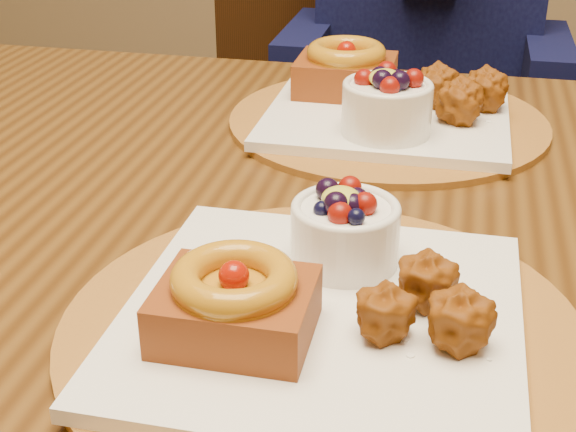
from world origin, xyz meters
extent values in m
cube|color=#3C210A|center=(0.09, 0.07, 0.73)|extent=(1.60, 0.90, 0.04)
cylinder|color=brown|center=(0.09, -0.15, 0.76)|extent=(0.38, 0.38, 0.01)
cube|color=white|center=(0.09, -0.15, 0.77)|extent=(0.28, 0.28, 0.01)
cube|color=#531C07|center=(0.04, -0.20, 0.79)|extent=(0.10, 0.08, 0.04)
torus|color=#9E6509|center=(0.04, -0.20, 0.82)|extent=(0.08, 0.08, 0.02)
sphere|color=#8F0F02|center=(0.04, -0.20, 0.82)|extent=(0.02, 0.02, 0.02)
sphere|color=#7B3908|center=(0.16, -0.13, 0.79)|extent=(0.04, 0.04, 0.04)
sphere|color=#7B3908|center=(0.14, -0.18, 0.79)|extent=(0.04, 0.04, 0.04)
sphere|color=#7B3908|center=(0.18, -0.18, 0.79)|extent=(0.04, 0.04, 0.04)
cylinder|color=white|center=(0.09, -0.08, 0.80)|extent=(0.08, 0.08, 0.05)
torus|color=white|center=(0.09, -0.08, 0.82)|extent=(0.08, 0.08, 0.01)
ellipsoid|color=gold|center=(0.09, -0.08, 0.83)|extent=(0.03, 0.03, 0.02)
cylinder|color=brown|center=(0.09, 0.29, 0.76)|extent=(0.38, 0.38, 0.01)
cube|color=white|center=(0.09, 0.29, 0.77)|extent=(0.28, 0.28, 0.01)
cube|color=#531C07|center=(0.03, 0.33, 0.80)|extent=(0.12, 0.10, 0.04)
torus|color=#9E6509|center=(0.03, 0.33, 0.83)|extent=(0.10, 0.10, 0.02)
sphere|color=#8F0F02|center=(0.03, 0.33, 0.83)|extent=(0.02, 0.02, 0.02)
sphere|color=#7B3908|center=(0.17, 0.26, 0.80)|extent=(0.05, 0.05, 0.05)
sphere|color=#7B3908|center=(0.14, 0.31, 0.80)|extent=(0.05, 0.05, 0.05)
sphere|color=#7B3908|center=(0.20, 0.31, 0.80)|extent=(0.05, 0.05, 0.05)
cylinder|color=white|center=(0.09, 0.20, 0.80)|extent=(0.10, 0.10, 0.05)
torus|color=white|center=(0.09, 0.20, 0.83)|extent=(0.10, 0.10, 0.01)
ellipsoid|color=gold|center=(0.09, 0.20, 0.84)|extent=(0.03, 0.03, 0.02)
cube|color=black|center=(-0.05, 0.85, 0.49)|extent=(0.60, 0.60, 0.04)
cylinder|color=black|center=(-0.18, 0.59, 0.23)|extent=(0.04, 0.04, 0.47)
cylinder|color=black|center=(0.21, 0.72, 0.23)|extent=(0.04, 0.04, 0.47)
cylinder|color=black|center=(-0.31, 0.98, 0.23)|extent=(0.04, 0.04, 0.47)
cylinder|color=black|center=(0.08, 1.11, 0.23)|extent=(0.04, 0.04, 0.47)
cube|color=black|center=(0.10, 0.86, 0.74)|extent=(0.39, 0.20, 0.55)
cube|color=black|center=(-0.10, 0.74, 0.72)|extent=(0.07, 0.28, 0.07)
cube|color=black|center=(0.31, 0.74, 0.72)|extent=(0.07, 0.28, 0.07)
camera|label=1|loc=(0.17, -0.63, 1.09)|focal=50.00mm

